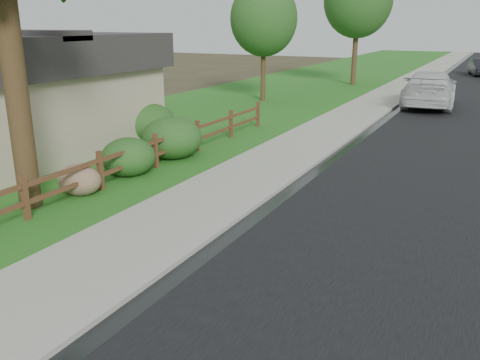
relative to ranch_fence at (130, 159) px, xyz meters
The scene contains 14 objects.
ground 7.37m from the ranch_fence, 60.64° to the right, with size 120.00×120.00×0.00m, color #39301F.
curb 28.88m from the ranch_fence, 82.04° to the left, with size 0.40×90.00×0.12m, color gray.
wet_gutter 28.94m from the ranch_fence, 81.35° to the left, with size 0.50×90.00×0.00m, color black.
sidewalk 28.73m from the ranch_fence, 84.61° to the left, with size 2.20×90.00×0.10m, color #9D9B89.
grass_strip 28.62m from the ranch_fence, 88.40° to the left, with size 1.60×90.00×0.06m, color #1B5A19.
lawn_near 28.94m from the ranch_fence, 98.75° to the left, with size 9.00×90.00×0.04m, color #1B5A19.
ranch_fence is the anchor object (origin of this frame).
white_suv 18.48m from the ranch_fence, 72.36° to the left, with size 2.56×6.31×1.83m, color silver.
boulder 1.71m from the ranch_fence, 100.21° to the right, with size 1.23×0.92×0.82m, color brown.
shrub_b 2.52m from the ranch_fence, 96.85° to the left, with size 1.95×1.95×1.37m, color #1D491A.
shrub_c 0.43m from the ranch_fence, 135.20° to the left, with size 1.55×1.55×1.12m, color #1D491A.
shrub_d 5.01m from the ranch_fence, 121.46° to the left, with size 2.07×2.07×1.41m, color #1D491A.
tree_near_left 16.09m from the ranch_fence, 100.99° to the left, with size 3.65×3.65×6.46m.
tree_mid_left 25.69m from the ranch_fence, 91.13° to the left, with size 4.64×4.64×8.30m.
Camera 1 is at (5.45, -4.41, 4.27)m, focal length 38.00 mm.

